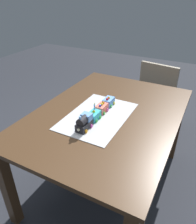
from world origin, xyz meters
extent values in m
plane|color=#2D3038|center=(0.00, 0.00, 0.00)|extent=(8.00, 8.00, 0.00)
cube|color=#4C331E|center=(0.00, 0.00, 0.72)|extent=(1.40, 1.00, 0.03)
cube|color=#4C331E|center=(0.64, -0.44, 0.35)|extent=(0.07, 0.07, 0.71)
cube|color=#4C331E|center=(-0.64, 0.44, 0.35)|extent=(0.07, 0.07, 0.71)
cube|color=#4C331E|center=(0.64, 0.44, 0.35)|extent=(0.07, 0.07, 0.71)
cube|color=gray|center=(1.10, -0.17, 0.44)|extent=(0.46, 0.46, 0.04)
cube|color=gray|center=(0.92, -0.14, 0.66)|extent=(0.10, 0.40, 0.40)
cube|color=gray|center=(1.24, -0.36, 0.21)|extent=(0.04, 0.04, 0.42)
cube|color=gray|center=(1.29, -0.03, 0.21)|extent=(0.04, 0.04, 0.42)
cube|color=gray|center=(0.91, -0.31, 0.21)|extent=(0.04, 0.04, 0.42)
cube|color=gray|center=(0.96, 0.03, 0.21)|extent=(0.04, 0.04, 0.42)
cube|color=silver|center=(-0.08, 0.04, 0.74)|extent=(0.60, 0.40, 0.00)
cube|color=#232328|center=(-0.26, 0.04, 0.77)|extent=(0.12, 0.06, 0.05)
cylinder|color=#232328|center=(-0.28, 0.04, 0.81)|extent=(0.07, 0.05, 0.05)
cube|color=#669EEA|center=(-0.23, 0.04, 0.82)|extent=(0.06, 0.06, 0.04)
cylinder|color=#669EEA|center=(-0.31, 0.04, 0.84)|extent=(0.02, 0.02, 0.03)
sphere|color=#F4EFCC|center=(-0.33, 0.04, 0.78)|extent=(0.02, 0.02, 0.02)
cylinder|color=orange|center=(-0.30, 0.01, 0.76)|extent=(0.02, 0.01, 0.02)
cylinder|color=#D84CB2|center=(-0.23, 0.01, 0.76)|extent=(0.02, 0.01, 0.02)
cylinder|color=#4C59D8|center=(-0.30, 0.08, 0.76)|extent=(0.02, 0.01, 0.02)
cylinder|color=yellow|center=(-0.23, 0.08, 0.76)|extent=(0.02, 0.01, 0.02)
cube|color=#38B7C6|center=(-0.13, 0.04, 0.77)|extent=(0.10, 0.06, 0.06)
cylinder|color=green|center=(-0.16, 0.01, 0.76)|extent=(0.02, 0.01, 0.02)
cylinder|color=green|center=(-0.11, 0.01, 0.76)|extent=(0.02, 0.01, 0.02)
cylinder|color=#4C59D8|center=(-0.16, 0.08, 0.76)|extent=(0.02, 0.01, 0.02)
cylinder|color=#D84CB2|center=(-0.11, 0.08, 0.76)|extent=(0.02, 0.01, 0.02)
sphere|color=green|center=(-0.16, 0.04, 0.81)|extent=(0.02, 0.02, 0.02)
sphere|color=yellow|center=(-0.13, 0.04, 0.81)|extent=(0.02, 0.02, 0.02)
cube|color=#F27260|center=(-0.02, 0.04, 0.77)|extent=(0.10, 0.06, 0.06)
cylinder|color=green|center=(-0.04, 0.01, 0.76)|extent=(0.02, 0.01, 0.02)
cylinder|color=#D84CB2|center=(0.01, 0.01, 0.76)|extent=(0.02, 0.01, 0.02)
cylinder|color=#4C59D8|center=(-0.04, 0.08, 0.76)|extent=(0.02, 0.01, 0.02)
cylinder|color=#4C59D8|center=(0.01, 0.08, 0.76)|extent=(0.02, 0.01, 0.02)
sphere|color=#4C59D8|center=(-0.04, 0.04, 0.81)|extent=(0.02, 0.02, 0.02)
sphere|color=orange|center=(0.01, 0.04, 0.81)|extent=(0.02, 0.02, 0.02)
sphere|color=yellow|center=(-0.02, 0.04, 0.81)|extent=(0.02, 0.02, 0.02)
cube|color=#669EEA|center=(0.10, 0.04, 0.77)|extent=(0.10, 0.06, 0.06)
cylinder|color=green|center=(0.07, 0.01, 0.76)|extent=(0.02, 0.01, 0.02)
cylinder|color=yellow|center=(0.13, 0.01, 0.76)|extent=(0.02, 0.01, 0.02)
cylinder|color=red|center=(0.07, 0.08, 0.76)|extent=(0.02, 0.01, 0.02)
cylinder|color=#D84CB2|center=(0.13, 0.08, 0.76)|extent=(0.02, 0.01, 0.02)
sphere|color=red|center=(0.08, 0.04, 0.81)|extent=(0.02, 0.02, 0.02)
sphere|color=orange|center=(0.10, 0.04, 0.81)|extent=(0.02, 0.02, 0.02)
cylinder|color=#4CA5E5|center=(-0.12, 0.04, 0.84)|extent=(0.01, 0.01, 0.04)
cone|color=yellow|center=(-0.12, 0.04, 0.87)|extent=(0.01, 0.01, 0.01)
camera|label=1|loc=(-1.26, -0.58, 1.56)|focal=35.00mm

